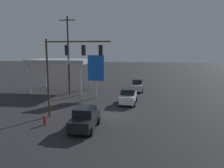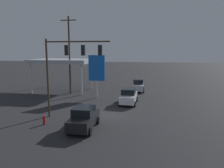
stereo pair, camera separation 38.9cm
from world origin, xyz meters
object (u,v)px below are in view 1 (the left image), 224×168
Objects in this scene: hatchback_crossing at (137,86)px; fire_hydrant at (45,120)px; traffic_signal_assembly at (69,60)px; sedan_far at (128,96)px; sedan_waiting at (85,118)px; price_sign at (96,69)px; utility_pole at (68,54)px.

hatchback_crossing is 19.32m from fire_hydrant.
traffic_signal_assembly is 8.94× the size of fire_hydrant.
sedan_far reaches higher than fire_hydrant.
sedan_far is at bearing -126.59° from fire_hydrant.
sedan_waiting is 0.99× the size of sedan_far.
price_sign is 8.69m from hatchback_crossing.
sedan_far is (-9.53, 4.63, -5.20)m from utility_pole.
traffic_signal_assembly is 9.84m from sedan_far.
utility_pole is 5.56m from price_sign.
sedan_far is 5.05× the size of fire_hydrant.
hatchback_crossing is at bearing 168.01° from sedan_waiting.
traffic_signal_assembly is at bearing -122.80° from fire_hydrant.
traffic_signal_assembly is 12.17m from utility_pole.
utility_pole is 11.80m from sedan_far.
fire_hydrant is (2.06, 11.81, -3.65)m from price_sign.
fire_hydrant is (-2.68, 13.86, -5.72)m from utility_pole.
price_sign is 12.73m from sedan_waiting.
sedan_far is at bearing -127.89° from traffic_signal_assembly.
price_sign is at bearing -116.89° from sedan_far.
sedan_far is (-4.78, 2.59, -3.14)m from price_sign.
fire_hydrant is at bearing -96.27° from sedan_waiting.
sedan_waiting is (-1.86, 12.19, -3.14)m from price_sign.
hatchback_crossing is at bearing -159.04° from utility_pole.
fire_hydrant is at bearing -25.78° from hatchback_crossing.
price_sign is at bearing -92.89° from traffic_signal_assembly.
utility_pole reaches higher than price_sign.
sedan_waiting is at bearing 174.44° from fire_hydrant.
traffic_signal_assembly is at bearing 110.57° from utility_pole.
traffic_signal_assembly is 1.77× the size of sedan_far.
hatchback_crossing is (-10.23, -3.92, -5.21)m from utility_pole.
sedan_far is (0.70, 8.55, 0.00)m from hatchback_crossing.
hatchback_crossing is at bearing 176.83° from sedan_far.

